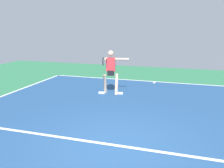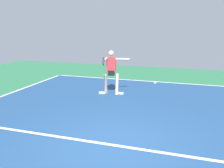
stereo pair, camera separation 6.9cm
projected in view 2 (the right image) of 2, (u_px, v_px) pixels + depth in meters
name	position (u px, v px, depth m)	size (l,w,h in m)	color
ground_plane	(113.00, 145.00, 5.44)	(21.93, 21.93, 0.00)	#2D754C
court_surface	(113.00, 145.00, 5.44)	(10.47, 13.50, 0.00)	navy
court_line_baseline_near	(156.00, 82.00, 11.64)	(10.47, 0.10, 0.01)	white
court_line_service	(113.00, 145.00, 5.45)	(7.86, 0.10, 0.01)	white
court_line_centre_mark	(155.00, 83.00, 11.46)	(0.10, 0.30, 0.01)	white
tennis_player	(111.00, 70.00, 9.31)	(1.17, 1.28, 1.71)	beige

